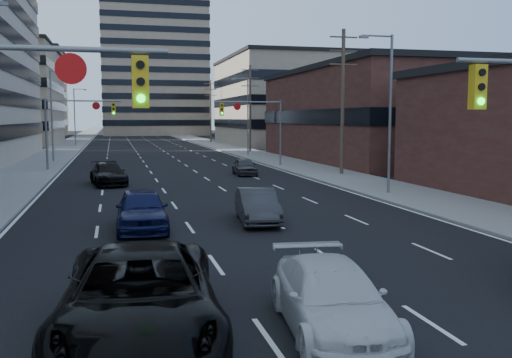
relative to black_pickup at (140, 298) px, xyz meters
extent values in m
cube|color=black|center=(4.28, 123.55, -0.91)|extent=(18.00, 300.00, 0.02)
cube|color=slate|center=(-7.22, 123.55, -0.84)|extent=(5.00, 300.00, 0.15)
cube|color=slate|center=(15.78, 123.55, -0.84)|extent=(5.00, 300.00, 0.15)
cube|color=#472119|center=(28.28, 43.55, 3.58)|extent=(20.00, 30.00, 9.00)
cube|color=gray|center=(29.28, 81.55, 6.08)|extent=(22.00, 28.00, 14.00)
cube|color=gray|center=(10.28, 143.55, 28.08)|extent=(26.00, 26.00, 58.00)
cube|color=#ADA089|center=(-23.72, 133.55, 9.08)|extent=(24.00, 24.00, 20.00)
cube|color=gray|center=(36.28, 123.55, 5.08)|extent=(22.00, 22.00, 12.00)
cylinder|color=slate|center=(-2.47, 1.55, 4.88)|extent=(6.50, 0.12, 0.12)
cube|color=gold|center=(0.18, 1.55, 4.23)|extent=(0.35, 0.28, 1.10)
cylinder|color=black|center=(0.18, 1.39, 4.58)|extent=(0.18, 0.06, 0.18)
cylinder|color=black|center=(0.18, 1.39, 4.23)|extent=(0.18, 0.06, 0.18)
cylinder|color=#0CE526|center=(0.18, 1.39, 3.88)|extent=(0.18, 0.06, 0.18)
cylinder|color=white|center=(-1.22, 1.52, 4.48)|extent=(0.64, 0.06, 0.64)
cube|color=gold|center=(8.38, 1.55, 4.23)|extent=(0.35, 0.28, 1.10)
cylinder|color=black|center=(8.38, 1.39, 4.58)|extent=(0.18, 0.06, 0.18)
cylinder|color=black|center=(8.38, 1.39, 4.23)|extent=(0.18, 0.06, 0.18)
cylinder|color=#0CE526|center=(8.38, 1.39, 3.88)|extent=(0.18, 0.06, 0.18)
cylinder|color=slate|center=(-5.72, 38.55, 2.08)|extent=(0.18, 0.18, 6.00)
cylinder|color=slate|center=(-2.72, 38.55, 4.88)|extent=(6.00, 0.12, 0.12)
cube|color=gold|center=(-0.32, 38.55, 4.23)|extent=(0.35, 0.28, 1.10)
cylinder|color=black|center=(-0.32, 38.39, 4.58)|extent=(0.18, 0.06, 0.18)
cylinder|color=black|center=(-0.32, 38.39, 4.23)|extent=(0.18, 0.06, 0.18)
cylinder|color=#0CE526|center=(-0.32, 38.39, 3.88)|extent=(0.18, 0.06, 0.18)
cylinder|color=white|center=(-1.72, 38.52, 4.48)|extent=(0.64, 0.06, 0.64)
cylinder|color=slate|center=(14.28, 38.55, 2.08)|extent=(0.18, 0.18, 6.00)
cylinder|color=slate|center=(11.28, 38.55, 4.88)|extent=(6.00, 0.12, 0.12)
cube|color=gold|center=(8.88, 38.55, 4.23)|extent=(0.35, 0.28, 1.10)
cylinder|color=black|center=(8.88, 38.39, 4.58)|extent=(0.18, 0.06, 0.18)
cylinder|color=black|center=(8.88, 38.39, 4.23)|extent=(0.18, 0.06, 0.18)
cylinder|color=#0CE526|center=(8.88, 38.39, 3.88)|extent=(0.18, 0.06, 0.18)
cylinder|color=white|center=(10.28, 38.52, 4.48)|extent=(0.64, 0.06, 0.64)
cylinder|color=#4C3D2D|center=(16.48, 29.55, 4.58)|extent=(0.28, 0.28, 11.00)
cube|color=#4C3D2D|center=(16.48, 29.55, 9.48)|extent=(2.20, 0.10, 0.10)
cube|color=#4C3D2D|center=(16.48, 29.55, 8.48)|extent=(2.20, 0.10, 0.10)
cube|color=#4C3D2D|center=(16.48, 29.55, 7.48)|extent=(2.20, 0.10, 0.10)
cylinder|color=#4C3D2D|center=(16.48, 59.55, 4.58)|extent=(0.28, 0.28, 11.00)
cube|color=#4C3D2D|center=(16.48, 59.55, 9.48)|extent=(2.20, 0.10, 0.10)
cube|color=#4C3D2D|center=(16.48, 59.55, 8.48)|extent=(2.20, 0.10, 0.10)
cube|color=#4C3D2D|center=(16.48, 59.55, 7.48)|extent=(2.20, 0.10, 0.10)
cylinder|color=#4C3D2D|center=(16.48, 89.55, 4.58)|extent=(0.28, 0.28, 11.00)
cube|color=#4C3D2D|center=(16.48, 89.55, 9.48)|extent=(2.20, 0.10, 0.10)
cube|color=#4C3D2D|center=(16.48, 89.55, 8.48)|extent=(2.20, 0.10, 0.10)
cube|color=#4C3D2D|center=(16.48, 89.55, 7.48)|extent=(2.20, 0.10, 0.10)
cube|color=slate|center=(-4.52, 13.55, 7.90)|extent=(0.50, 0.22, 0.14)
cylinder|color=slate|center=(-6.22, 48.55, 3.58)|extent=(0.16, 0.16, 9.00)
cylinder|color=slate|center=(-5.32, 48.55, 7.98)|extent=(1.80, 0.10, 0.10)
cube|color=slate|center=(-4.52, 48.55, 7.90)|extent=(0.50, 0.22, 0.14)
cylinder|color=slate|center=(-6.22, 83.55, 3.58)|extent=(0.16, 0.16, 9.00)
cylinder|color=slate|center=(-5.32, 83.55, 7.98)|extent=(1.80, 0.10, 0.10)
cube|color=slate|center=(-4.52, 83.55, 7.90)|extent=(0.50, 0.22, 0.14)
cylinder|color=slate|center=(14.78, 18.55, 3.58)|extent=(0.16, 0.16, 9.00)
cylinder|color=slate|center=(13.88, 18.55, 7.98)|extent=(1.80, 0.10, 0.10)
cube|color=slate|center=(13.08, 18.55, 7.90)|extent=(0.50, 0.22, 0.14)
cylinder|color=slate|center=(14.78, 53.55, 3.58)|extent=(0.16, 0.16, 9.00)
cylinder|color=slate|center=(13.88, 53.55, 7.98)|extent=(1.80, 0.10, 0.10)
cube|color=slate|center=(13.08, 53.55, 7.90)|extent=(0.50, 0.22, 0.14)
imported|color=black|center=(0.00, 0.00, 0.00)|extent=(3.51, 6.80, 1.83)
imported|color=silver|center=(3.85, -0.32, -0.21)|extent=(2.52, 5.07, 1.42)
imported|color=#0E133A|center=(0.60, 11.53, -0.09)|extent=(2.07, 4.88, 1.65)
imported|color=#2E2E30|center=(5.39, 12.01, -0.20)|extent=(1.99, 4.47, 1.43)
imported|color=black|center=(-0.79, 27.58, -0.19)|extent=(2.71, 5.25, 1.46)
imported|color=#39393B|center=(9.36, 31.71, -0.26)|extent=(1.71, 3.92, 1.31)
camera|label=1|loc=(-0.41, -10.94, 3.47)|focal=40.00mm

